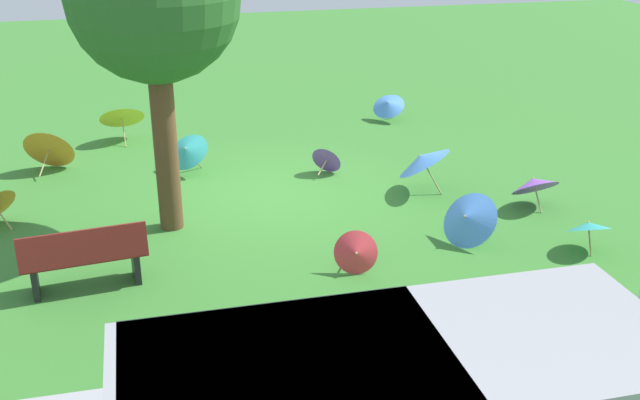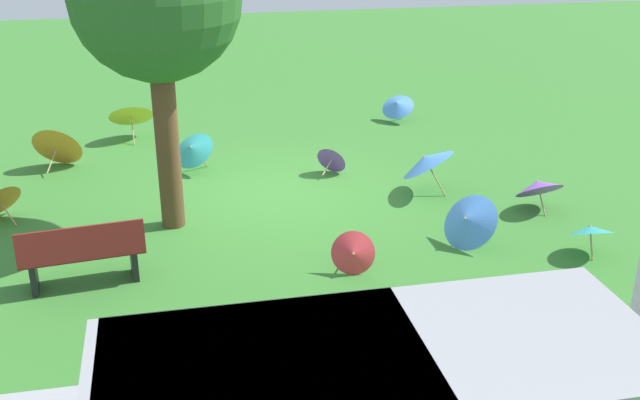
{
  "view_description": "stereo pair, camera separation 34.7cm",
  "coord_description": "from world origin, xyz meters",
  "px_view_note": "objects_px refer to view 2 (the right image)",
  "views": [
    {
      "loc": [
        1.89,
        11.86,
        4.93
      ],
      "look_at": [
        -0.53,
        1.77,
        0.6
      ],
      "focal_mm": 42.6,
      "sensor_mm": 36.0,
      "label": 1
    },
    {
      "loc": [
        1.55,
        11.94,
        4.93
      ],
      "look_at": [
        -0.53,
        1.77,
        0.6
      ],
      "focal_mm": 42.6,
      "sensor_mm": 36.0,
      "label": 2
    }
  ],
  "objects_px": {
    "parasol_blue_1": "(426,161)",
    "parasol_blue_2": "(468,220)",
    "parasol_teal_0": "(192,149)",
    "park_bench": "(83,254)",
    "parasol_purple_0": "(332,159)",
    "parasol_teal_1": "(590,230)",
    "parasol_purple_1": "(538,186)",
    "parasol_yellow_0": "(131,112)",
    "parasol_red_1": "(353,253)",
    "parasol_orange_2": "(58,144)",
    "parasol_blue_0": "(397,105)"
  },
  "relations": [
    {
      "from": "parasol_blue_1",
      "to": "parasol_blue_2",
      "type": "xyz_separation_m",
      "value": [
        0.06,
        2.08,
        -0.19
      ]
    },
    {
      "from": "parasol_teal_0",
      "to": "parasol_blue_2",
      "type": "bearing_deg",
      "value": 134.11
    },
    {
      "from": "park_bench",
      "to": "parasol_purple_0",
      "type": "xyz_separation_m",
      "value": [
        -4.11,
        -3.49,
        -0.19
      ]
    },
    {
      "from": "parasol_blue_2",
      "to": "parasol_teal_1",
      "type": "height_order",
      "value": "parasol_blue_2"
    },
    {
      "from": "parasol_blue_1",
      "to": "parasol_teal_1",
      "type": "distance_m",
      "value": 3.12
    },
    {
      "from": "parasol_purple_1",
      "to": "parasol_blue_2",
      "type": "xyz_separation_m",
      "value": [
        1.62,
        1.03,
        -0.01
      ]
    },
    {
      "from": "park_bench",
      "to": "parasol_purple_1",
      "type": "distance_m",
      "value": 7.1
    },
    {
      "from": "parasol_yellow_0",
      "to": "parasol_red_1",
      "type": "xyz_separation_m",
      "value": [
        -3.09,
        6.72,
        -0.27
      ]
    },
    {
      "from": "parasol_yellow_0",
      "to": "parasol_purple_1",
      "type": "xyz_separation_m",
      "value": [
        -6.55,
        5.19,
        -0.16
      ]
    },
    {
      "from": "parasol_purple_1",
      "to": "parasol_orange_2",
      "type": "distance_m",
      "value": 8.68
    },
    {
      "from": "parasol_orange_2",
      "to": "parasol_blue_2",
      "type": "bearing_deg",
      "value": 142.65
    },
    {
      "from": "parasol_teal_0",
      "to": "parasol_red_1",
      "type": "xyz_separation_m",
      "value": [
        -1.94,
        4.41,
        -0.16
      ]
    },
    {
      "from": "park_bench",
      "to": "parasol_orange_2",
      "type": "relative_size",
      "value": 1.53
    },
    {
      "from": "parasol_purple_1",
      "to": "parasol_blue_0",
      "type": "bearing_deg",
      "value": -81.54
    },
    {
      "from": "parasol_purple_1",
      "to": "parasol_blue_0",
      "type": "distance_m",
      "value": 5.29
    },
    {
      "from": "parasol_blue_0",
      "to": "parasol_red_1",
      "type": "bearing_deg",
      "value": 68.37
    },
    {
      "from": "parasol_teal_0",
      "to": "parasol_yellow_0",
      "type": "distance_m",
      "value": 2.59
    },
    {
      "from": "parasol_blue_1",
      "to": "parasol_red_1",
      "type": "xyz_separation_m",
      "value": [
        1.91,
        2.59,
        -0.29
      ]
    },
    {
      "from": "parasol_teal_0",
      "to": "parasol_teal_1",
      "type": "xyz_separation_m",
      "value": [
        -5.37,
        4.54,
        -0.07
      ]
    },
    {
      "from": "parasol_teal_1",
      "to": "parasol_orange_2",
      "type": "bearing_deg",
      "value": -34.56
    },
    {
      "from": "parasol_yellow_0",
      "to": "parasol_red_1",
      "type": "distance_m",
      "value": 7.4
    },
    {
      "from": "parasol_blue_1",
      "to": "parasol_orange_2",
      "type": "bearing_deg",
      "value": -23.02
    },
    {
      "from": "parasol_purple_1",
      "to": "parasol_blue_0",
      "type": "relative_size",
      "value": 0.87
    },
    {
      "from": "parasol_purple_0",
      "to": "parasol_red_1",
      "type": "distance_m",
      "value": 3.91
    },
    {
      "from": "park_bench",
      "to": "parasol_orange_2",
      "type": "bearing_deg",
      "value": -80.35
    },
    {
      "from": "parasol_yellow_0",
      "to": "parasol_blue_2",
      "type": "bearing_deg",
      "value": 128.43
    },
    {
      "from": "park_bench",
      "to": "parasol_blue_1",
      "type": "bearing_deg",
      "value": -157.94
    },
    {
      "from": "parasol_blue_0",
      "to": "park_bench",
      "type": "bearing_deg",
      "value": 45.72
    },
    {
      "from": "parasol_purple_1",
      "to": "parasol_yellow_0",
      "type": "bearing_deg",
      "value": -38.38
    },
    {
      "from": "parasol_blue_1",
      "to": "park_bench",
      "type": "bearing_deg",
      "value": 22.06
    },
    {
      "from": "park_bench",
      "to": "parasol_purple_0",
      "type": "distance_m",
      "value": 5.4
    },
    {
      "from": "parasol_teal_1",
      "to": "parasol_orange_2",
      "type": "height_order",
      "value": "parasol_orange_2"
    },
    {
      "from": "parasol_teal_1",
      "to": "parasol_purple_1",
      "type": "bearing_deg",
      "value": -90.85
    },
    {
      "from": "parasol_orange_2",
      "to": "park_bench",
      "type": "bearing_deg",
      "value": 99.65
    },
    {
      "from": "park_bench",
      "to": "parasol_teal_1",
      "type": "bearing_deg",
      "value": 175.88
    },
    {
      "from": "parasol_blue_1",
      "to": "parasol_teal_1",
      "type": "relative_size",
      "value": 1.88
    },
    {
      "from": "parasol_yellow_0",
      "to": "parasol_blue_2",
      "type": "distance_m",
      "value": 7.93
    },
    {
      "from": "parasol_teal_1",
      "to": "parasol_blue_2",
      "type": "bearing_deg",
      "value": -21.78
    },
    {
      "from": "parasol_red_1",
      "to": "parasol_orange_2",
      "type": "xyz_separation_m",
      "value": [
        4.38,
        -5.26,
        0.14
      ]
    },
    {
      "from": "parasol_purple_0",
      "to": "parasol_purple_1",
      "type": "relative_size",
      "value": 0.75
    },
    {
      "from": "parasol_purple_1",
      "to": "parasol_red_1",
      "type": "bearing_deg",
      "value": 23.95
    },
    {
      "from": "park_bench",
      "to": "parasol_blue_1",
      "type": "xyz_separation_m",
      "value": [
        -5.45,
        -2.21,
        0.13
      ]
    },
    {
      "from": "parasol_blue_0",
      "to": "parasol_teal_1",
      "type": "relative_size",
      "value": 1.42
    },
    {
      "from": "parasol_teal_0",
      "to": "parasol_yellow_0",
      "type": "relative_size",
      "value": 1.05
    },
    {
      "from": "parasol_teal_0",
      "to": "park_bench",
      "type": "bearing_deg",
      "value": 68.23
    },
    {
      "from": "park_bench",
      "to": "parasol_purple_1",
      "type": "xyz_separation_m",
      "value": [
        -7.01,
        -1.16,
        -0.05
      ]
    },
    {
      "from": "parasol_red_1",
      "to": "parasol_blue_0",
      "type": "bearing_deg",
      "value": -111.63
    },
    {
      "from": "parasol_blue_2",
      "to": "parasol_yellow_0",
      "type": "bearing_deg",
      "value": -51.57
    },
    {
      "from": "parasol_purple_0",
      "to": "parasol_blue_2",
      "type": "bearing_deg",
      "value": 110.88
    },
    {
      "from": "parasol_purple_0",
      "to": "parasol_teal_1",
      "type": "distance_m",
      "value": 4.92
    }
  ]
}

